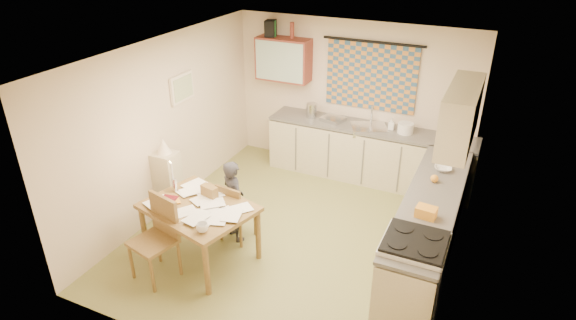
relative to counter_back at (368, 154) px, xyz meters
The scene contains 44 objects.
floor 2.05m from the counter_back, 102.42° to the right, with size 4.00×4.50×0.02m, color olive.
ceiling 2.87m from the counter_back, 102.42° to the right, with size 4.00×4.50×0.02m, color white.
wall_back 0.96m from the counter_back, 144.17° to the left, with size 4.00×0.02×2.50m, color beige.
wall_front 4.31m from the counter_back, 95.82° to the right, with size 4.00×0.02×2.50m, color beige.
wall_left 3.22m from the counter_back, 141.36° to the right, with size 0.02×4.50×2.50m, color beige.
wall_right 2.63m from the counter_back, 50.97° to the right, with size 0.02×4.50×2.50m, color beige.
window_blind 1.24m from the counter_back, 115.59° to the left, with size 1.45×0.03×1.05m, color #2D5276.
curtain_rod 1.77m from the counter_back, 117.35° to the left, with size 0.04×0.04×1.60m, color black.
wall_cabinet 2.08m from the counter_back, behind, with size 0.90×0.34×0.70m, color maroon.
wall_cabinet_glass 2.08m from the counter_back, behind, with size 0.84×0.02×0.64m, color #99B2A5.
upper_cabinet_right 2.42m from the counter_back, 44.99° to the right, with size 0.34×1.30×0.70m, color #B9AC89.
framed_print 3.12m from the counter_back, 147.14° to the right, with size 0.04×0.50×0.40m, color #F0E0C7.
print_canvas 3.10m from the counter_back, 146.86° to the right, with size 0.01×0.42×0.32m, color beige.
counter_back is the anchor object (origin of this frame).
counter_right 2.17m from the counter_back, 54.11° to the right, with size 0.62×2.95×0.92m.
stove 3.07m from the counter_back, 65.59° to the right, with size 0.64×0.64×0.99m.
sink 0.43m from the counter_back, behind, with size 0.55×0.45×0.10m, color silver.
tap 0.64m from the counter_back, 103.32° to the left, with size 0.03×0.03×0.28m, color silver.
dish_rack 0.80m from the counter_back, behind, with size 0.35×0.30×0.06m, color silver.
kettle 1.17m from the counter_back, behind, with size 0.18×0.18×0.24m, color silver.
mixing_bowl 0.77m from the counter_back, ahead, with size 0.24×0.24×0.16m, color white.
soap_bottle 0.65m from the counter_back, ahead, with size 0.09×0.09×0.19m, color white.
bowl 1.70m from the counter_back, 38.69° to the right, with size 0.27×0.27×0.05m, color white.
orange_bag 2.61m from the counter_back, 60.24° to the right, with size 0.22×0.16×0.12m, color orange.
fruit_orange 1.92m from the counter_back, 48.62° to the right, with size 0.10×0.10×0.10m, color orange.
speaker 2.58m from the counter_back, behind, with size 0.16×0.20×0.26m, color black.
bottle_green 2.53m from the counter_back, behind, with size 0.07×0.07×0.26m, color #195926.
bottle_brown 2.32m from the counter_back, behind, with size 0.07×0.07×0.26m, color maroon.
dining_table 3.16m from the counter_back, 114.45° to the right, with size 1.49×1.27×0.75m.
chair_far 2.60m from the counter_back, 115.10° to the right, with size 0.42×0.42×0.85m.
chair_near 3.77m from the counter_back, 114.85° to the right, with size 0.56×0.56×1.02m.
person 2.61m from the counter_back, 115.80° to the right, with size 0.50×0.45×1.15m, color black.
shelf_stand 3.20m from the counter_back, 135.24° to the right, with size 0.32×0.30×0.99m, color #B9AC89.
lampshade 3.26m from the counter_back, 135.24° to the right, with size 0.20×0.20×0.22m, color #F0E0C7.
letter_rack 2.97m from the counter_back, 116.03° to the right, with size 0.22×0.10×0.16m, color brown.
mug 3.46m from the counter_back, 106.18° to the right, with size 0.16×0.16×0.11m, color white.
magazine 3.51m from the counter_back, 121.18° to the right, with size 0.25×0.30×0.03m, color maroon.
book 3.39m from the counter_back, 120.78° to the right, with size 0.28×0.28×0.02m, color orange.
orange_box 3.53m from the counter_back, 118.40° to the right, with size 0.12×0.08×0.04m, color orange.
eyeglasses 3.43m from the counter_back, 111.05° to the right, with size 0.13×0.04×0.02m, color black.
candle_holder 3.26m from the counter_back, 123.26° to the right, with size 0.06×0.06×0.18m, color silver.
candle 3.30m from the counter_back, 123.70° to the right, with size 0.02×0.02×0.22m, color white.
candle_flame 3.33m from the counter_back, 123.81° to the right, with size 0.02×0.02×0.02m, color #FFCC66.
papers 3.11m from the counter_back, 113.19° to the right, with size 1.32×0.99×0.03m.
Camera 1 is at (2.20, -4.97, 3.88)m, focal length 30.00 mm.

